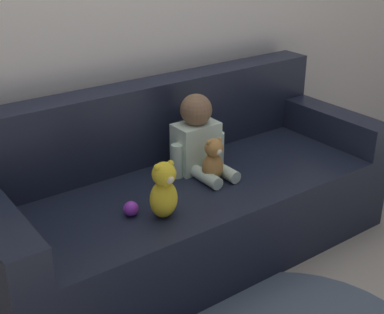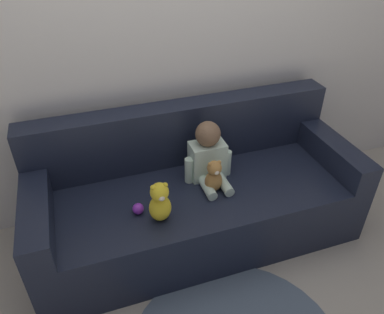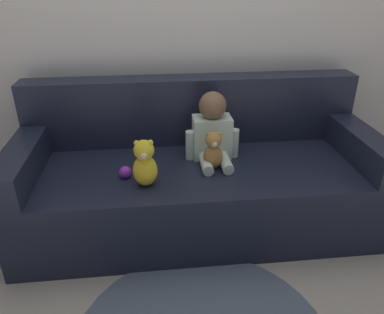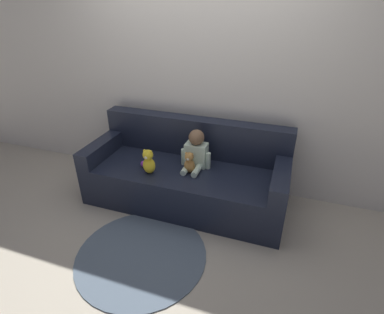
{
  "view_description": "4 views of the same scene",
  "coord_description": "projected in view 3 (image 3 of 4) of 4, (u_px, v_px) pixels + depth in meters",
  "views": [
    {
      "loc": [
        -1.39,
        -1.92,
        1.63
      ],
      "look_at": [
        0.02,
        0.01,
        0.54
      ],
      "focal_mm": 50.0,
      "sensor_mm": 36.0,
      "label": 1
    },
    {
      "loc": [
        -0.64,
        -1.76,
        1.94
      ],
      "look_at": [
        -0.04,
        0.01,
        0.65
      ],
      "focal_mm": 35.0,
      "sensor_mm": 36.0,
      "label": 2
    },
    {
      "loc": [
        -0.25,
        -1.93,
        1.45
      ],
      "look_at": [
        -0.04,
        -0.02,
        0.47
      ],
      "focal_mm": 35.0,
      "sensor_mm": 36.0,
      "label": 3
    },
    {
      "loc": [
        0.95,
        -2.53,
        2.0
      ],
      "look_at": [
        0.11,
        -0.11,
        0.62
      ],
      "focal_mm": 28.0,
      "sensor_mm": 36.0,
      "label": 4
    }
  ],
  "objects": [
    {
      "name": "ground_plane",
      "position": [
        197.0,
        221.0,
        2.4
      ],
      "size": [
        12.0,
        12.0,
        0.0
      ],
      "primitive_type": "plane",
      "color": "#B7AD99"
    },
    {
      "name": "couch",
      "position": [
        197.0,
        177.0,
        2.31
      ],
      "size": [
        2.09,
        0.84,
        0.85
      ],
      "color": "black",
      "rests_on": "ground_plane"
    },
    {
      "name": "person_baby",
      "position": [
        212.0,
        131.0,
        2.19
      ],
      "size": [
        0.32,
        0.33,
        0.4
      ],
      "color": "silver",
      "rests_on": "couch"
    },
    {
      "name": "teddy_bear_brown",
      "position": [
        213.0,
        151.0,
        2.09
      ],
      "size": [
        0.11,
        0.1,
        0.23
      ],
      "color": "#AD7A3D",
      "rests_on": "couch"
    },
    {
      "name": "plush_toy_side",
      "position": [
        145.0,
        163.0,
        1.92
      ],
      "size": [
        0.13,
        0.12,
        0.26
      ],
      "color": "yellow",
      "rests_on": "couch"
    },
    {
      "name": "toy_ball",
      "position": [
        125.0,
        172.0,
        2.03
      ],
      "size": [
        0.07,
        0.07,
        0.07
      ],
      "color": "purple",
      "rests_on": "couch"
    }
  ]
}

